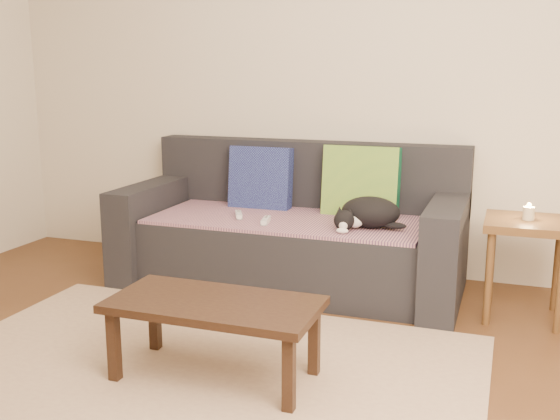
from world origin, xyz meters
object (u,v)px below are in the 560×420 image
at_px(sofa, 292,235).
at_px(coffee_table, 214,311).
at_px(wii_remote_b, 266,221).
at_px(wii_remote_a, 239,215).
at_px(side_table, 527,237).
at_px(cat, 368,213).

height_order(sofa, coffee_table, sofa).
bearing_deg(wii_remote_b, wii_remote_a, 55.87).
distance_m(wii_remote_a, wii_remote_b, 0.23).
bearing_deg(sofa, side_table, -6.36).
bearing_deg(coffee_table, cat, 71.40).
bearing_deg(wii_remote_b, coffee_table, 178.75).
relative_size(wii_remote_b, coffee_table, 0.17).
xyz_separation_m(sofa, wii_remote_a, (-0.29, -0.17, 0.15)).
bearing_deg(sofa, wii_remote_a, -149.45).
height_order(wii_remote_a, wii_remote_b, same).
height_order(sofa, cat, sofa).
bearing_deg(sofa, wii_remote_b, -106.36).
xyz_separation_m(sofa, side_table, (1.37, -0.15, 0.14)).
relative_size(cat, coffee_table, 0.46).
bearing_deg(coffee_table, wii_remote_a, 108.37).
distance_m(sofa, side_table, 1.39).
height_order(sofa, wii_remote_b, sofa).
bearing_deg(wii_remote_b, sofa, -27.15).
height_order(wii_remote_b, coffee_table, wii_remote_b).
bearing_deg(coffee_table, side_table, 44.23).
bearing_deg(sofa, coffee_table, -85.44).
bearing_deg(cat, side_table, -12.72).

